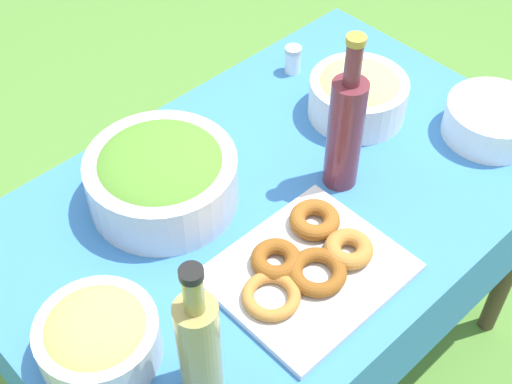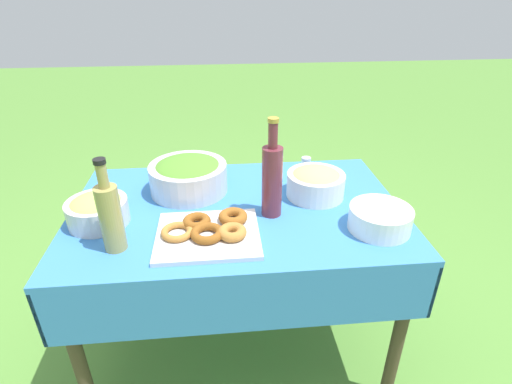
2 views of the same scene
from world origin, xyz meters
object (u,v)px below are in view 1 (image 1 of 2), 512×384
Objects in this scene: pasta_bowl at (358,94)px; fruit_bowl at (98,337)px; olive_oil_bottle at (199,343)px; wine_bottle at (345,129)px; plate_stack at (492,120)px; salad_bowl at (162,176)px; donut_platter at (308,265)px.

pasta_bowl reaches higher than fruit_bowl.
fruit_bowl is (-0.09, 0.17, -0.07)m from olive_oil_bottle.
pasta_bowl is 0.25m from wine_bottle.
plate_stack is 1.02m from fruit_bowl.
olive_oil_bottle is 1.48× the size of fruit_bowl.
wine_bottle is at bearing 17.20° from olive_oil_bottle.
wine_bottle is at bearing -34.38° from salad_bowl.
salad_bowl is at bearing 169.58° from pasta_bowl.
wine_bottle reaches higher than fruit_bowl.
donut_platter is (-0.43, -0.25, -0.04)m from pasta_bowl.
wine_bottle reaches higher than salad_bowl.
pasta_bowl is at bearing -10.42° from salad_bowl.
plate_stack is 0.41m from wine_bottle.
pasta_bowl is 1.07× the size of fruit_bowl.
salad_bowl is 0.78m from plate_stack.
donut_platter is 1.11× the size of olive_oil_bottle.
plate_stack is at bearing -7.93° from fruit_bowl.
plate_stack is 1.01× the size of fruit_bowl.
donut_platter is 0.61m from plate_stack.
donut_platter is at bearing 7.68° from olive_oil_bottle.
pasta_bowl is 0.73× the size of olive_oil_bottle.
pasta_bowl is at bearing 8.46° from fruit_bowl.
wine_bottle is at bearing -147.87° from pasta_bowl.
olive_oil_bottle reaches higher than plate_stack.
wine_bottle reaches higher than olive_oil_bottle.
salad_bowl is 0.99× the size of olive_oil_bottle.
pasta_bowl is at bearing 32.13° from wine_bottle.
salad_bowl is 0.40m from wine_bottle.
wine_bottle reaches higher than donut_platter.
olive_oil_bottle is (-0.74, -0.29, 0.07)m from pasta_bowl.
olive_oil_bottle is at bearing -119.91° from salad_bowl.
pasta_bowl is 0.32m from plate_stack.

